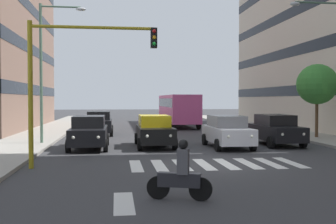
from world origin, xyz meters
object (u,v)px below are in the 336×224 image
object	(u,v)px
motorcycle_with_rider	(180,175)
street_lamp_left	(334,57)
car_3	(89,132)
street_tree_1	(317,84)
street_lamp_right	(48,60)
car_2	(154,131)
traffic_light_gantry	(69,69)
car_1	(227,131)
bus_behind_traffic	(178,107)
car_0	(276,129)
car_row2_0	(99,123)

from	to	relation	value
motorcycle_with_rider	street_lamp_left	world-z (taller)	street_lamp_left
car_3	street_tree_1	bearing A→B (deg)	-167.90
motorcycle_with_rider	street_lamp_right	bearing A→B (deg)	-67.47
car_2	motorcycle_with_rider	distance (m)	11.51
traffic_light_gantry	street_lamp_left	bearing A→B (deg)	-161.07
car_1	car_3	xyz separation A→B (m)	(7.31, -0.57, 0.00)
bus_behind_traffic	street_lamp_right	distance (m)	17.75
traffic_light_gantry	car_0	bearing A→B (deg)	-150.16
car_0	car_2	size ratio (longest dim) A/B	1.00
bus_behind_traffic	traffic_light_gantry	xyz separation A→B (m)	(7.65, 22.29, 1.88)
street_tree_1	bus_behind_traffic	bearing A→B (deg)	-62.29
car_1	traffic_light_gantry	xyz separation A→B (m)	(7.65, 5.27, 2.85)
car_3	traffic_light_gantry	size ratio (longest dim) A/B	0.81
car_0	traffic_light_gantry	xyz separation A→B (m)	(10.74, 6.16, 2.85)
car_1	car_row2_0	distance (m)	11.27
car_0	street_lamp_right	world-z (taller)	street_lamp_right
car_3	street_tree_1	size ratio (longest dim) A/B	0.94
car_3	motorcycle_with_rider	size ratio (longest dim) A/B	2.69
car_2	car_3	distance (m)	3.50
car_2	street_lamp_right	bearing A→B (deg)	-14.83
bus_behind_traffic	street_lamp_right	xyz separation A→B (m)	(9.68, 14.58, 2.96)
car_row2_0	bus_behind_traffic	size ratio (longest dim) A/B	0.42
car_0	street_tree_1	bearing A→B (deg)	-144.91
car_0	street_tree_1	xyz separation A→B (m)	(-3.93, -2.76, 2.68)
bus_behind_traffic	car_1	bearing A→B (deg)	90.00
car_row2_0	motorcycle_with_rider	world-z (taller)	car_row2_0
street_lamp_right	street_tree_1	xyz separation A→B (m)	(-16.70, -1.21, -1.26)
street_lamp_right	street_lamp_left	bearing A→B (deg)	168.35
car_1	car_2	bearing A→B (deg)	-12.96
car_0	street_lamp_left	distance (m)	4.95
car_2	street_tree_1	xyz separation A→B (m)	(-10.84, -2.77, 2.68)
motorcycle_with_rider	street_lamp_right	world-z (taller)	street_lamp_right
car_0	motorcycle_with_rider	world-z (taller)	car_0
motorcycle_with_rider	traffic_light_gantry	distance (m)	7.04
street_lamp_left	street_lamp_right	distance (m)	15.62
car_3	street_lamp_left	xyz separation A→B (m)	(-12.93, 1.30, 3.94)
car_1	street_lamp_left	world-z (taller)	street_lamp_left
car_2	street_tree_1	bearing A→B (deg)	-165.69
car_0	car_3	world-z (taller)	same
car_2	street_lamp_right	distance (m)	7.23
car_3	street_lamp_left	bearing A→B (deg)	174.27
motorcycle_with_rider	car_1	bearing A→B (deg)	-111.89
bus_behind_traffic	street_lamp_left	world-z (taller)	street_lamp_left
car_1	street_tree_1	world-z (taller)	street_tree_1
car_row2_0	bus_behind_traffic	distance (m)	10.96
car_row2_0	street_lamp_left	distance (m)	16.35
car_3	street_tree_1	distance (m)	14.90
car_3	bus_behind_traffic	world-z (taller)	bus_behind_traffic
car_3	bus_behind_traffic	bearing A→B (deg)	-113.96
car_row2_0	street_tree_1	size ratio (longest dim) A/B	0.94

